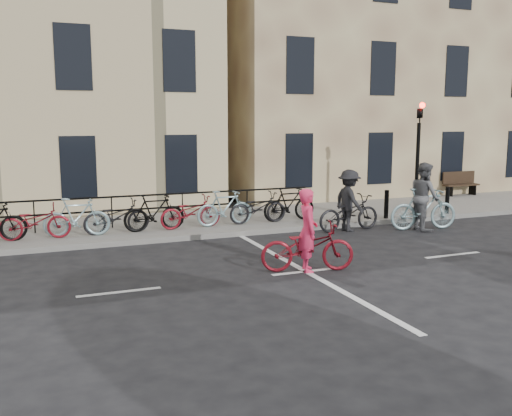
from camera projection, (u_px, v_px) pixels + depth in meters
name	position (u px, v px, depth m)	size (l,w,h in m)	color
ground	(306.00, 272.00, 12.41)	(120.00, 120.00, 0.00)	black
sidewalk	(87.00, 231.00, 16.42)	(46.00, 4.00, 0.15)	slate
building_east	(354.00, 56.00, 26.67)	(14.00, 10.00, 12.00)	#977A5B
traffic_light	(418.00, 145.00, 18.28)	(0.18, 0.30, 3.90)	black
bollard_east	(386.00, 204.00, 18.05)	(0.14, 0.14, 0.90)	black
bollard_west	(447.00, 200.00, 18.93)	(0.14, 0.14, 0.90)	black
bench	(460.00, 182.00, 23.44)	(1.60, 0.41, 0.97)	black
parked_bikes	(134.00, 214.00, 15.88)	(11.45, 1.23, 1.05)	black
cyclist_pink	(308.00, 243.00, 12.37)	(2.15, 1.24, 1.82)	maroon
cyclist_grey	(424.00, 203.00, 16.91)	(2.16, 1.11, 2.02)	#86A9B0
cyclist_dark	(349.00, 207.00, 16.76)	(2.09, 1.22, 1.82)	black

